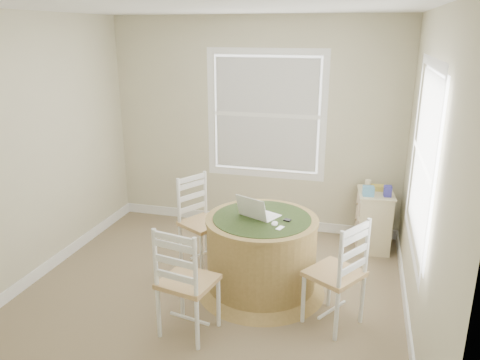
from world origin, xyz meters
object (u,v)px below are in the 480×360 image
(chair_left, at_px, (203,223))
(laptop, at_px, (258,213))
(chair_right, at_px, (334,273))
(corner_chest, at_px, (373,220))
(chair_near, at_px, (188,281))
(round_table, at_px, (261,251))

(chair_left, xyz_separation_m, laptop, (0.67, -0.35, 0.31))
(chair_left, distance_m, chair_right, 1.60)
(corner_chest, bearing_deg, laptop, -137.03)
(chair_near, distance_m, corner_chest, 2.53)
(chair_left, relative_size, chair_near, 1.00)
(round_table, height_order, chair_right, chair_right)
(chair_right, bearing_deg, corner_chest, -159.46)
(round_table, relative_size, chair_right, 1.30)
(round_table, distance_m, chair_right, 0.80)
(round_table, distance_m, chair_near, 0.92)
(chair_left, distance_m, corner_chest, 1.96)
(chair_left, relative_size, corner_chest, 1.39)
(chair_near, distance_m, chair_right, 1.22)
(round_table, bearing_deg, chair_right, -9.39)
(round_table, relative_size, chair_left, 1.30)
(laptop, bearing_deg, corner_chest, -106.45)
(chair_left, xyz_separation_m, corner_chest, (1.75, 0.87, -0.13))
(corner_chest, bearing_deg, round_table, -135.30)
(round_table, height_order, chair_left, chair_left)
(round_table, height_order, laptop, laptop)
(chair_near, bearing_deg, corner_chest, -114.51)
(round_table, height_order, chair_near, chair_near)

